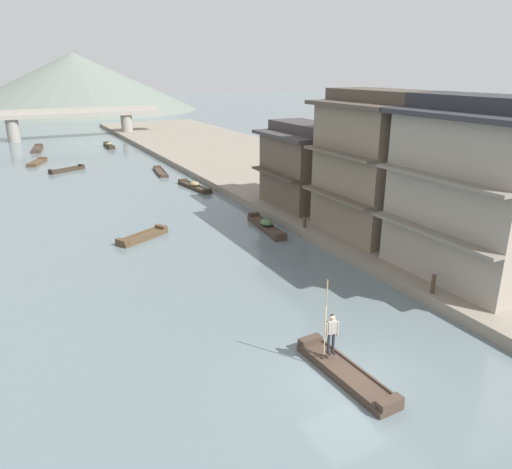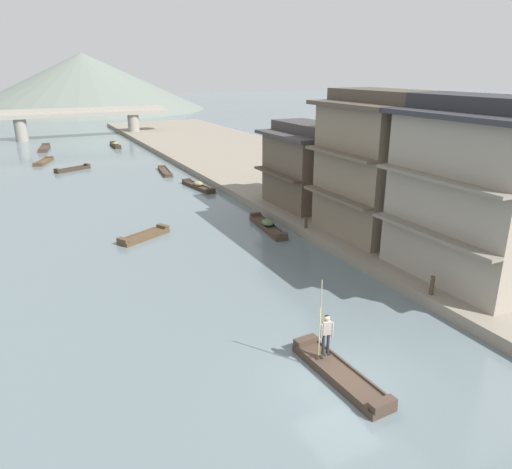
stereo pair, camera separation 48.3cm
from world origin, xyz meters
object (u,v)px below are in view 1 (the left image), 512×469
boat_midriver_drifting (37,149)px  mooring_post_dock_near (433,284)px  boat_crossing_west (195,186)px  house_waterfront_tall (307,165)px  boat_upstream_distant (161,172)px  boat_moored_nearest (143,237)px  mooring_post_dock_mid (305,222)px  house_waterfront_second (377,164)px  boat_moored_third (266,226)px  boat_foreground_poled (346,373)px  stone_bridge (71,118)px  boat_moored_second (67,170)px  boatman_person (331,329)px  house_waterfront_nearest (481,191)px  boat_moored_far (37,163)px  boat_midriver_upstream (109,146)px

boat_midriver_drifting → mooring_post_dock_near: (13.06, -56.94, 0.84)m
boat_crossing_west → house_waterfront_tall: bearing=-65.0°
boat_upstream_distant → boat_moored_nearest: bearing=-109.8°
mooring_post_dock_mid → house_waterfront_second: bearing=-35.4°
boat_moored_third → boat_upstream_distant: boat_moored_third is taller
boat_foreground_poled → stone_bridge: bearing=90.0°
boat_moored_second → boat_midriver_drifting: (-1.80, 16.47, 0.02)m
boat_midriver_drifting → house_waterfront_tall: 44.30m
boat_foreground_poled → house_waterfront_tall: size_ratio=0.69×
boatman_person → house_waterfront_second: (10.64, 10.32, 3.36)m
boat_upstream_distant → house_waterfront_tall: bearing=-72.8°
stone_bridge → mooring_post_dock_near: bearing=-84.1°
boat_moored_second → mooring_post_dock_near: mooring_post_dock_near is taller
boat_midriver_drifting → boat_upstream_distant: bearing=-64.8°
boat_moored_third → boat_crossing_west: (-0.22, 13.46, -0.01)m
boat_moored_second → boat_upstream_distant: boat_moored_second is taller
house_waterfront_nearest → boat_moored_third: bearing=112.5°
boatman_person → mooring_post_dock_mid: bearing=60.9°
boat_moored_far → boat_midriver_upstream: (9.88, 8.61, 0.11)m
boat_upstream_distant → house_waterfront_tall: house_waterfront_tall is taller
boat_crossing_west → mooring_post_dock_near: mooring_post_dock_near is taller
house_waterfront_nearest → house_waterfront_second: 7.52m
boat_midriver_drifting → boat_moored_second: bearing=-83.7°
boat_moored_nearest → house_waterfront_nearest: 20.01m
boat_upstream_distant → house_waterfront_tall: size_ratio=0.73×
house_waterfront_second → mooring_post_dock_mid: bearing=144.6°
boatman_person → stone_bridge: bearing=89.9°
boat_moored_far → house_waterfront_nearest: (17.31, -45.69, 4.72)m
boat_moored_nearest → mooring_post_dock_mid: mooring_post_dock_mid is taller
boat_moored_far → house_waterfront_tall: (17.03, -30.72, 3.43)m
stone_bridge → boat_crossing_west: bearing=-82.7°
boat_moored_third → house_waterfront_nearest: (5.13, -12.37, 4.63)m
boat_midriver_upstream → boat_moored_third: bearing=-86.9°
house_waterfront_tall → mooring_post_dock_mid: house_waterfront_tall is taller
boat_moored_far → boat_midriver_upstream: size_ratio=1.05×
boat_midriver_drifting → house_waterfront_second: 51.46m
boat_foreground_poled → mooring_post_dock_near: mooring_post_dock_near is taller
boatman_person → boat_moored_third: bearing=70.0°
stone_bridge → boatman_person: bearing=-90.1°
boat_moored_third → house_waterfront_nearest: size_ratio=0.60×
boat_moored_second → boat_moored_far: 6.64m
house_waterfront_tall → mooring_post_dock_near: bearing=-101.5°
house_waterfront_nearest → stone_bridge: (-10.52, 66.46, -1.81)m
boat_moored_far → boat_midriver_drifting: boat_midriver_drifting is taller
boat_moored_nearest → house_waterfront_nearest: size_ratio=0.43×
boat_moored_second → house_waterfront_nearest: (14.78, -39.54, 4.70)m
boat_midriver_upstream → stone_bridge: stone_bridge is taller
boat_midriver_upstream → boatman_person: bearing=-93.2°
house_waterfront_nearest → boat_foreground_poled: bearing=-160.8°
boat_midriver_upstream → house_waterfront_nearest: size_ratio=0.50×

